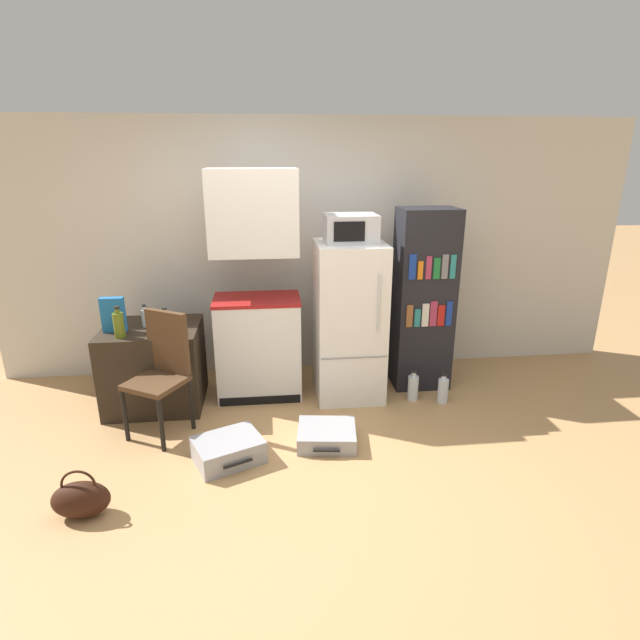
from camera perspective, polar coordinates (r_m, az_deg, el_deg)
ground_plane at (r=3.74m, az=-0.27°, el=-17.28°), size 24.00×24.00×0.00m
wall_back at (r=5.13m, az=-0.40°, el=8.15°), size 6.40×0.10×2.53m
side_table at (r=4.75m, az=-18.37°, el=-4.99°), size 0.83×0.71×0.74m
kitchen_hutch at (r=4.54m, az=-7.27°, el=2.69°), size 0.78×0.50×2.07m
refrigerator at (r=4.59m, az=3.31°, el=-0.09°), size 0.61×0.67×1.45m
microwave at (r=4.40m, az=3.51°, el=10.41°), size 0.45×0.37×0.24m
bookshelf at (r=4.84m, az=11.72°, el=2.24°), size 0.53×0.41×1.72m
bottle_milk_white at (r=4.44m, az=-17.24°, el=-0.15°), size 0.08×0.08×0.21m
bottle_clear_short at (r=4.62m, az=-19.36°, el=0.28°), size 0.06×0.06×0.20m
bottle_olive_oil at (r=4.41m, az=-22.01°, el=-0.47°), size 0.09×0.09×0.27m
bowl at (r=4.72m, az=-16.97°, el=0.10°), size 0.16×0.16×0.04m
cereal_box at (r=4.56m, az=-22.56°, el=0.56°), size 0.19×0.07×0.30m
chair at (r=4.20m, az=-17.54°, el=-4.86°), size 0.55×0.55×1.01m
suitcase_large_flat at (r=4.05m, az=0.77°, el=-13.04°), size 0.50×0.46×0.13m
suitcase_small_flat at (r=3.90m, az=-10.45°, el=-14.37°), size 0.59×0.53×0.18m
handbag at (r=3.65m, az=-25.66°, el=-17.96°), size 0.36×0.20×0.33m
water_bottle_front at (r=4.75m, az=10.59°, el=-7.54°), size 0.10×0.10×0.30m
water_bottle_middle at (r=4.76m, az=13.87°, el=-7.77°), size 0.10×0.10×0.29m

